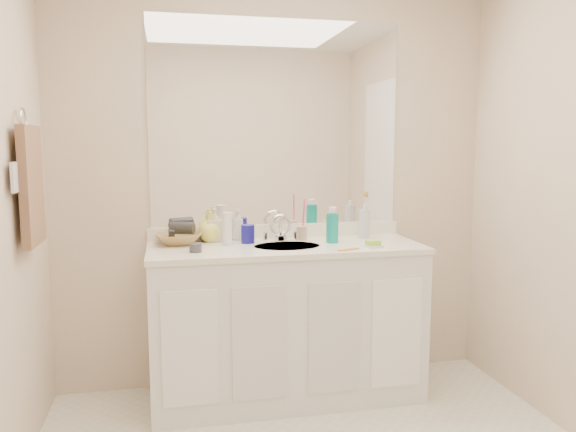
# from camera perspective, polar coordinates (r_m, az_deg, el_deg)

# --- Properties ---
(wall_back) EXTENTS (2.60, 0.02, 2.40)m
(wall_back) POSITION_cam_1_polar(r_m,az_deg,el_deg) (3.36, -1.17, 3.23)
(wall_back) COLOR beige
(wall_back) RESTS_ON floor
(vanity_cabinet) EXTENTS (1.50, 0.55, 0.85)m
(vanity_cabinet) POSITION_cam_1_polar(r_m,az_deg,el_deg) (3.24, -0.19, -10.90)
(vanity_cabinet) COLOR white
(vanity_cabinet) RESTS_ON floor
(countertop) EXTENTS (1.52, 0.57, 0.03)m
(countertop) POSITION_cam_1_polar(r_m,az_deg,el_deg) (3.13, -0.19, -3.24)
(countertop) COLOR white
(countertop) RESTS_ON vanity_cabinet
(backsplash) EXTENTS (1.52, 0.03, 0.08)m
(backsplash) POSITION_cam_1_polar(r_m,az_deg,el_deg) (3.38, -1.11, -1.53)
(backsplash) COLOR white
(backsplash) RESTS_ON countertop
(sink_basin) EXTENTS (0.37, 0.37, 0.02)m
(sink_basin) POSITION_cam_1_polar(r_m,az_deg,el_deg) (3.11, -0.12, -3.25)
(sink_basin) COLOR beige
(sink_basin) RESTS_ON countertop
(faucet) EXTENTS (0.02, 0.02, 0.11)m
(faucet) POSITION_cam_1_polar(r_m,az_deg,el_deg) (3.28, -0.77, -1.54)
(faucet) COLOR silver
(faucet) RESTS_ON countertop
(mirror) EXTENTS (1.48, 0.01, 1.20)m
(mirror) POSITION_cam_1_polar(r_m,az_deg,el_deg) (3.35, -1.17, 9.38)
(mirror) COLOR white
(mirror) RESTS_ON wall_back
(blue_mug) EXTENTS (0.08, 0.08, 0.10)m
(blue_mug) POSITION_cam_1_polar(r_m,az_deg,el_deg) (3.20, -4.10, -1.83)
(blue_mug) COLOR navy
(blue_mug) RESTS_ON countertop
(tan_cup) EXTENTS (0.08, 0.08, 0.08)m
(tan_cup) POSITION_cam_1_polar(r_m,az_deg,el_deg) (3.28, 1.41, -1.76)
(tan_cup) COLOR beige
(tan_cup) RESTS_ON countertop
(toothbrush) EXTENTS (0.02, 0.04, 0.19)m
(toothbrush) POSITION_cam_1_polar(r_m,az_deg,el_deg) (3.27, 1.59, 0.12)
(toothbrush) COLOR #FF438C
(toothbrush) RESTS_ON tan_cup
(mouthwash_bottle) EXTENTS (0.09, 0.09, 0.17)m
(mouthwash_bottle) POSITION_cam_1_polar(r_m,az_deg,el_deg) (3.21, 4.53, -1.22)
(mouthwash_bottle) COLOR #0C9286
(mouthwash_bottle) RESTS_ON countertop
(clear_pump_bottle) EXTENTS (0.08, 0.08, 0.17)m
(clear_pump_bottle) POSITION_cam_1_polar(r_m,az_deg,el_deg) (3.38, 7.73, -0.80)
(clear_pump_bottle) COLOR silver
(clear_pump_bottle) RESTS_ON countertop
(soap_dish) EXTENTS (0.11, 0.09, 0.01)m
(soap_dish) POSITION_cam_1_polar(r_m,az_deg,el_deg) (3.10, 8.62, -3.05)
(soap_dish) COLOR white
(soap_dish) RESTS_ON countertop
(green_soap) EXTENTS (0.08, 0.06, 0.03)m
(green_soap) POSITION_cam_1_polar(r_m,az_deg,el_deg) (3.10, 8.62, -2.70)
(green_soap) COLOR #94D433
(green_soap) RESTS_ON soap_dish
(orange_comb) EXTENTS (0.13, 0.07, 0.01)m
(orange_comb) POSITION_cam_1_polar(r_m,az_deg,el_deg) (3.01, 6.15, -3.39)
(orange_comb) COLOR orange
(orange_comb) RESTS_ON countertop
(dark_jar) EXTENTS (0.08, 0.08, 0.05)m
(dark_jar) POSITION_cam_1_polar(r_m,az_deg,el_deg) (2.97, -9.38, -3.19)
(dark_jar) COLOR #38373E
(dark_jar) RESTS_ON countertop
(extra_white_bottle) EXTENTS (0.08, 0.08, 0.18)m
(extra_white_bottle) POSITION_cam_1_polar(r_m,az_deg,el_deg) (3.14, -6.20, -1.29)
(extra_white_bottle) COLOR white
(extra_white_bottle) RESTS_ON countertop
(soap_bottle_white) EXTENTS (0.08, 0.08, 0.17)m
(soap_bottle_white) POSITION_cam_1_polar(r_m,az_deg,el_deg) (3.30, -5.08, -0.96)
(soap_bottle_white) COLOR silver
(soap_bottle_white) RESTS_ON countertop
(soap_bottle_cream) EXTENTS (0.09, 0.09, 0.19)m
(soap_bottle_cream) POSITION_cam_1_polar(r_m,az_deg,el_deg) (3.26, -7.47, -0.91)
(soap_bottle_cream) COLOR beige
(soap_bottle_cream) RESTS_ON countertop
(soap_bottle_yellow) EXTENTS (0.15, 0.15, 0.17)m
(soap_bottle_yellow) POSITION_cam_1_polar(r_m,az_deg,el_deg) (3.26, -7.88, -1.08)
(soap_bottle_yellow) COLOR #F7F560
(soap_bottle_yellow) RESTS_ON countertop
(wicker_basket) EXTENTS (0.26, 0.26, 0.06)m
(wicker_basket) POSITION_cam_1_polar(r_m,az_deg,el_deg) (3.21, -11.02, -2.28)
(wicker_basket) COLOR olive
(wicker_basket) RESTS_ON countertop
(hair_dryer) EXTENTS (0.15, 0.11, 0.07)m
(hair_dryer) POSITION_cam_1_polar(r_m,az_deg,el_deg) (3.21, -10.69, -1.23)
(hair_dryer) COLOR black
(hair_dryer) RESTS_ON wicker_basket
(towel_ring) EXTENTS (0.01, 0.11, 0.11)m
(towel_ring) POSITION_cam_1_polar(r_m,az_deg,el_deg) (2.84, -25.32, 8.85)
(towel_ring) COLOR silver
(towel_ring) RESTS_ON wall_left
(hand_towel) EXTENTS (0.04, 0.32, 0.55)m
(hand_towel) POSITION_cam_1_polar(r_m,az_deg,el_deg) (2.84, -24.60, 2.82)
(hand_towel) COLOR brown
(hand_towel) RESTS_ON towel_ring
(switch_plate) EXTENTS (0.01, 0.08, 0.13)m
(switch_plate) POSITION_cam_1_polar(r_m,az_deg,el_deg) (2.65, -26.04, 3.55)
(switch_plate) COLOR silver
(switch_plate) RESTS_ON wall_left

